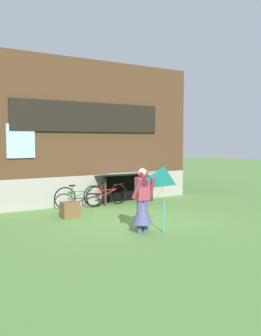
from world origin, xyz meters
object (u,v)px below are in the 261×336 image
object	(u,v)px
kite	(164,182)
wooden_crate	(70,210)
bicycle_green	(79,196)
bicycle_red	(107,195)
person	(142,206)

from	to	relation	value
kite	wooden_crate	bearing A→B (deg)	112.26
bicycle_green	wooden_crate	size ratio (longest dim) A/B	3.53
bicycle_red	kite	bearing A→B (deg)	-105.91
person	wooden_crate	distance (m)	2.73
kite	bicycle_red	bearing A→B (deg)	81.63
bicycle_red	wooden_crate	bearing A→B (deg)	-154.45
bicycle_green	person	bearing A→B (deg)	-83.37
kite	bicycle_red	distance (m)	4.37
bicycle_green	wooden_crate	bearing A→B (deg)	-117.48
bicycle_green	wooden_crate	xyz separation A→B (m)	(-0.86, -1.33, -0.15)
person	bicycle_green	xyz separation A→B (m)	(-0.07, 3.86, -0.29)
person	kite	distance (m)	0.85
person	bicycle_red	bearing A→B (deg)	96.70
bicycle_red	bicycle_green	world-z (taller)	bicycle_green
person	kite	size ratio (longest dim) A/B	1.00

